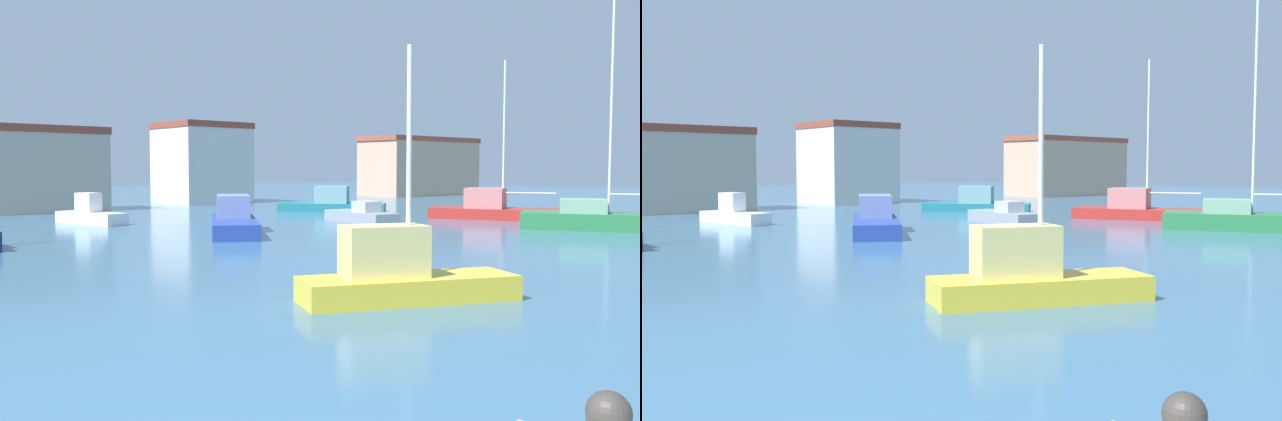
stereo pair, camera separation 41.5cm
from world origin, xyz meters
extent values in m
plane|color=#38607F|center=(15.00, 20.00, 0.00)|extent=(160.00, 160.00, 0.00)
sphere|color=#38332D|center=(1.38, -2.40, 1.61)|extent=(0.24, 0.24, 0.24)
cube|color=#233D93|center=(14.98, 21.03, 0.33)|extent=(5.70, 7.42, 0.67)
cube|color=#6E7DB1|center=(15.43, 21.74, 1.18)|extent=(2.68, 3.05, 1.02)
cube|color=gold|center=(9.06, 5.62, 0.28)|extent=(5.04, 3.41, 0.56)
cube|color=#DFCD77|center=(8.53, 5.87, 1.13)|extent=(2.07, 1.65, 1.14)
cylinder|color=silver|center=(9.06, 5.62, 3.09)|extent=(0.12, 0.12, 5.06)
cube|color=white|center=(12.23, 30.22, 0.31)|extent=(2.26, 4.68, 0.62)
cube|color=silver|center=(12.18, 30.43, 1.12)|extent=(1.06, 1.43, 1.02)
cube|color=#1E707A|center=(28.46, 29.03, 0.29)|extent=(6.15, 6.87, 0.57)
cube|color=#6B9CA2|center=(28.46, 29.04, 1.15)|extent=(2.68, 2.75, 1.16)
cube|color=#B22823|center=(31.21, 17.54, 0.31)|extent=(5.85, 8.51, 0.62)
cube|color=#C4716E|center=(30.79, 18.44, 1.20)|extent=(2.81, 2.83, 1.16)
cylinder|color=silver|center=(31.21, 17.54, 4.84)|extent=(0.12, 0.12, 8.44)
cylinder|color=silver|center=(31.84, 16.21, 1.52)|extent=(1.29, 2.62, 0.08)
cube|color=gray|center=(23.46, 21.33, 0.30)|extent=(2.59, 5.29, 0.59)
cube|color=#ADB0B5|center=(23.36, 20.84, 0.88)|extent=(1.28, 1.52, 0.58)
cube|color=#28703D|center=(29.08, 10.40, 0.40)|extent=(5.98, 8.22, 0.80)
cube|color=gray|center=(28.55, 11.40, 1.13)|extent=(2.89, 2.85, 0.65)
cylinder|color=silver|center=(29.08, 10.40, 6.26)|extent=(0.12, 0.12, 10.91)
cube|color=#B2A893|center=(13.26, 42.00, 2.60)|extent=(8.66, 5.02, 5.21)
cube|color=brown|center=(13.26, 42.00, 5.46)|extent=(8.84, 5.12, 0.50)
cube|color=beige|center=(27.79, 44.32, 3.09)|extent=(6.25, 6.22, 6.17)
cube|color=brown|center=(27.79, 44.32, 6.42)|extent=(6.38, 6.35, 0.50)
cube|color=tan|center=(54.20, 42.72, 2.85)|extent=(13.87, 5.51, 5.70)
cube|color=#9E4733|center=(54.20, 42.72, 5.95)|extent=(14.15, 5.62, 0.50)
camera|label=1|loc=(-2.18, -4.01, 2.95)|focal=37.51mm
camera|label=2|loc=(-1.87, -4.28, 2.95)|focal=37.51mm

